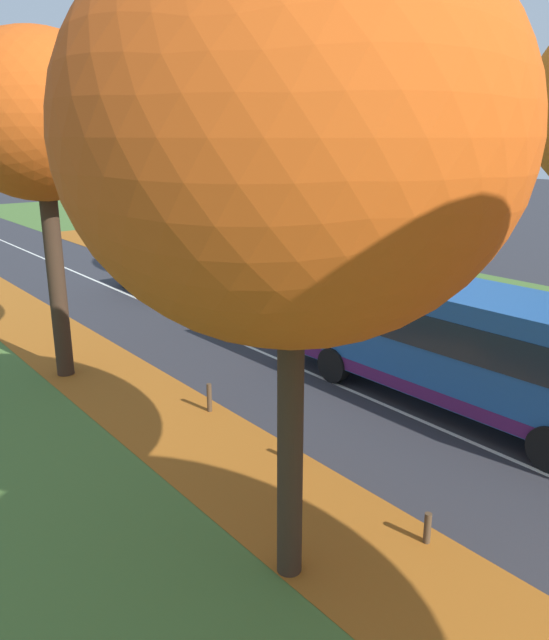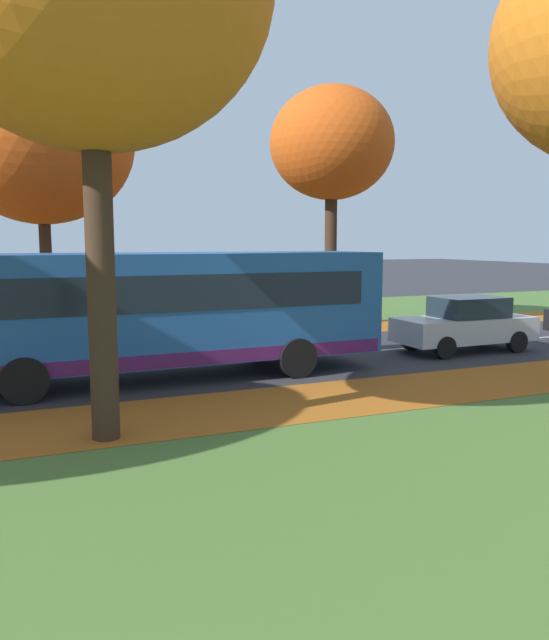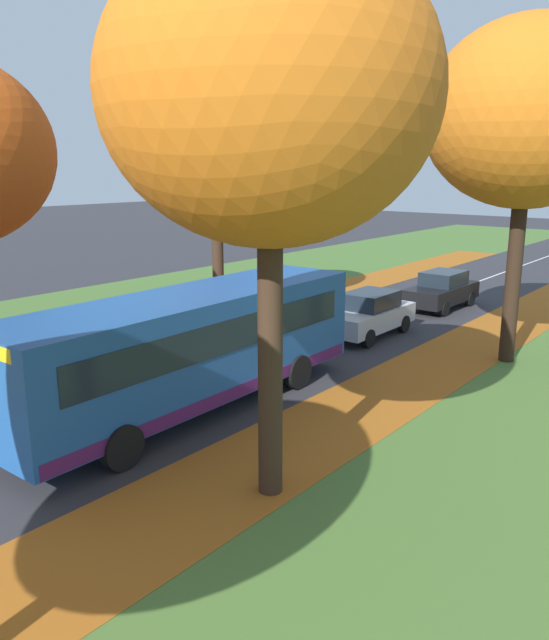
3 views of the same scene
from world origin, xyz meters
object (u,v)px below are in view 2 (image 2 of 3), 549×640
at_px(bollard_sixth, 232,329).
at_px(bus, 165,307).
at_px(bollard_fifth, 134,337).
at_px(tree_left_near, 41,141).
at_px(tree_left_mid, 332,145).
at_px(car_silver_lead, 465,324).
at_px(bollard_fourth, 21,344).

height_order(bollard_sixth, bus, bus).
bearing_deg(bollard_fifth, bus, -1.06).
distance_m(tree_left_near, tree_left_mid, 10.22).
height_order(tree_left_mid, bollard_sixth, tree_left_mid).
bearing_deg(bollard_fifth, car_silver_lead, 62.56).
bearing_deg(car_silver_lead, bollard_fourth, -111.05).
distance_m(tree_left_near, bollard_fifth, 6.92).
xyz_separation_m(bollard_fourth, bollard_sixth, (-0.01, 6.51, 0.08)).
bearing_deg(bollard_fourth, bus, 32.80).
relative_size(tree_left_near, bollard_fifth, 15.07).
bearing_deg(bollard_sixth, bollard_fourth, -89.92).
height_order(tree_left_near, bollard_sixth, tree_left_near).
bearing_deg(bollard_sixth, bus, -34.21).
bearing_deg(bus, tree_left_near, -162.31).
relative_size(tree_left_mid, bollard_fifth, 14.93).
bearing_deg(bollard_fifth, bollard_sixth, 91.08).
height_order(tree_left_mid, bus, tree_left_mid).
relative_size(tree_left_mid, car_silver_lead, 2.13).
xyz_separation_m(tree_left_mid, bollard_fifth, (1.86, -7.85, -6.54)).
bearing_deg(bollard_fourth, bollard_sixth, 90.08).
bearing_deg(bollard_sixth, car_silver_lead, 50.41).
bearing_deg(bollard_sixth, tree_left_near, -111.30).
distance_m(bollard_fourth, bollard_sixth, 6.51).
bearing_deg(bus, bollard_fifth, 178.94).
bearing_deg(bollard_fourth, bollard_fifth, 89.09).
height_order(bollard_sixth, car_silver_lead, car_silver_lead).
bearing_deg(car_silver_lead, bollard_fifth, -117.44).
xyz_separation_m(bollard_fifth, bus, (4.86, -0.09, 1.40)).
distance_m(tree_left_mid, bus, 11.60).
bearing_deg(bollard_fifth, tree_left_mid, 103.36).
bearing_deg(bollard_fourth, car_silver_lead, 68.95).
bearing_deg(tree_left_near, bollard_sixth, 68.70).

